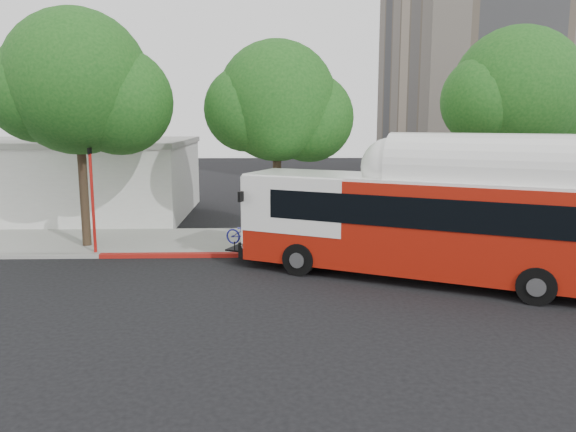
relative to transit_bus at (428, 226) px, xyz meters
name	(u,v)px	position (x,y,z in m)	size (l,w,h in m)	color
ground	(310,285)	(-3.98, -0.49, -1.86)	(120.00, 120.00, 0.00)	black
sidewalk	(300,240)	(-3.98, 6.01, -1.78)	(60.00, 5.00, 0.15)	gray
curb_strip	(303,254)	(-3.98, 3.41, -1.78)	(60.00, 0.30, 0.15)	gray
red_curb_segment	(227,255)	(-6.98, 3.41, -1.78)	(10.00, 0.32, 0.16)	#9E1711
street_tree_left	(90,88)	(-12.51, 5.07, 4.75)	(6.67, 5.80, 9.74)	#2D2116
street_tree_mid	(287,106)	(-4.57, 5.57, 4.05)	(5.75, 5.00, 8.62)	#2D2116
street_tree_right	(527,98)	(5.46, 5.37, 4.40)	(6.21, 5.40, 9.18)	#2D2116
low_commercial_bldg	(44,177)	(-17.98, 13.51, 0.30)	(16.20, 10.20, 4.25)	silver
transit_bus	(428,226)	(0.00, 0.00, 0.00)	(13.08, 7.96, 3.97)	#9E170B
signal_pole	(93,201)	(-12.24, 3.74, 0.34)	(0.12, 0.41, 4.29)	red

